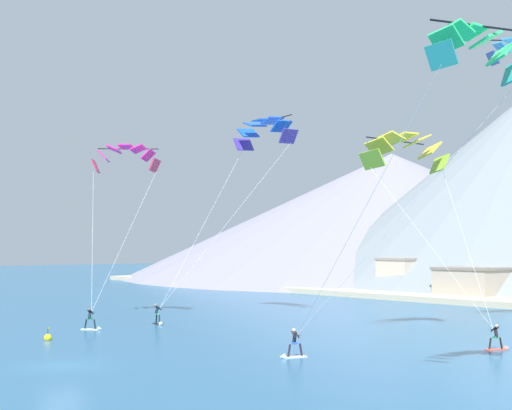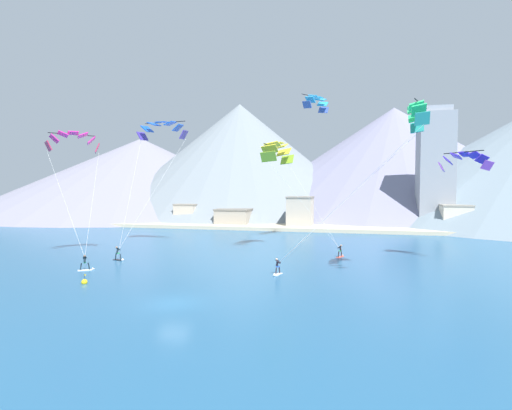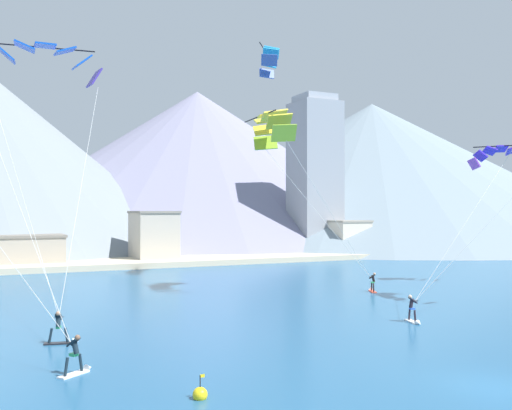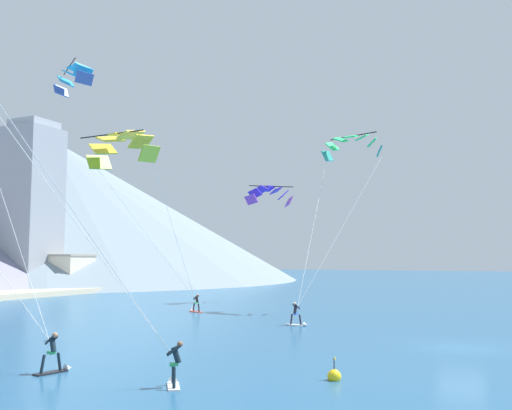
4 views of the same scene
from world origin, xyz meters
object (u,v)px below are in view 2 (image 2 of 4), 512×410
object	(u,v)px
parafoil_kite_mid_center	(162,129)
parafoil_kite_distant_low_drift	(317,102)
kitesurfer_near_trail	(87,265)
parafoil_kite_near_trail	(73,140)
kitesurfer_mid_center	(119,256)
parafoil_kite_far_left	(416,115)
race_marker_buoy	(84,282)
kitesurfer_near_lead	(341,253)
kitesurfer_far_left	(277,270)
parafoil_kite_near_lead	(277,151)
parafoil_kite_distant_high_outer	(464,159)

from	to	relation	value
parafoil_kite_mid_center	parafoil_kite_distant_low_drift	distance (m)	24.16
kitesurfer_near_trail	parafoil_kite_near_trail	world-z (taller)	parafoil_kite_near_trail
kitesurfer_mid_center	parafoil_kite_far_left	distance (m)	36.93
kitesurfer_near_trail	race_marker_buoy	size ratio (longest dim) A/B	1.77
kitesurfer_near_lead	parafoil_kite_near_trail	size ratio (longest dim) A/B	0.12
race_marker_buoy	parafoil_kite_far_left	bearing A→B (deg)	13.44
parafoil_kite_far_left	kitesurfer_near_trail	bearing A→B (deg)	-176.78
kitesurfer_far_left	parafoil_kite_distant_low_drift	distance (m)	32.22
kitesurfer_near_trail	race_marker_buoy	bearing A→B (deg)	-55.40
kitesurfer_near_lead	kitesurfer_mid_center	size ratio (longest dim) A/B	0.96
parafoil_kite_distant_low_drift	parafoil_kite_mid_center	bearing A→B (deg)	-159.21
parafoil_kite_near_lead	parafoil_kite_distant_low_drift	xyz separation A→B (m)	(4.52, 9.39, 8.41)
parafoil_kite_near_lead	parafoil_kite_distant_high_outer	xyz separation A→B (m)	(22.75, -3.27, -1.76)
kitesurfer_near_lead	parafoil_kite_distant_high_outer	bearing A→B (deg)	-5.73
parafoil_kite_near_lead	parafoil_kite_far_left	distance (m)	21.69
kitesurfer_mid_center	parafoil_kite_near_trail	size ratio (longest dim) A/B	0.12
kitesurfer_near_trail	kitesurfer_far_left	xyz separation A→B (m)	(20.48, 2.58, -0.02)
kitesurfer_near_trail	parafoil_kite_mid_center	bearing A→B (deg)	89.40
kitesurfer_near_lead	kitesurfer_far_left	size ratio (longest dim) A/B	0.98
parafoil_kite_near_trail	parafoil_kite_distant_high_outer	world-z (taller)	parafoil_kite_near_trail
parafoil_kite_distant_high_outer	kitesurfer_near_trail	bearing A→B (deg)	-161.61
kitesurfer_mid_center	parafoil_kite_far_left	xyz separation A→B (m)	(33.46, -4.17, 15.08)
parafoil_kite_mid_center	kitesurfer_near_trail	bearing A→B (deg)	-90.60
kitesurfer_near_trail	parafoil_kite_far_left	distance (m)	36.82
kitesurfer_far_left	parafoil_kite_near_trail	bearing A→B (deg)	171.85
kitesurfer_near_lead	kitesurfer_mid_center	bearing A→B (deg)	-161.56
parafoil_kite_near_lead	parafoil_kite_distant_low_drift	bearing A→B (deg)	64.27
kitesurfer_mid_center	parafoil_kite_near_trail	xyz separation A→B (m)	(-6.51, 0.38, 14.42)
parafoil_kite_near_lead	kitesurfer_far_left	bearing A→B (deg)	-79.44
kitesurfer_far_left	parafoil_kite_distant_high_outer	world-z (taller)	parafoil_kite_distant_high_outer
kitesurfer_near_trail	kitesurfer_mid_center	xyz separation A→B (m)	(0.07, 6.06, 0.01)
parafoil_kite_mid_center	parafoil_kite_far_left	world-z (taller)	parafoil_kite_mid_center
kitesurfer_far_left	parafoil_kite_distant_high_outer	size ratio (longest dim) A/B	0.33
kitesurfer_near_lead	parafoil_kite_distant_low_drift	bearing A→B (deg)	110.64
parafoil_kite_near_trail	race_marker_buoy	distance (m)	21.41
kitesurfer_near_trail	parafoil_kite_near_lead	bearing A→B (deg)	43.23
kitesurfer_near_lead	parafoil_kite_near_trail	distance (m)	37.05
kitesurfer_near_trail	parafoil_kite_mid_center	xyz separation A→B (m)	(0.19, 17.74, 17.22)
parafoil_kite_mid_center	kitesurfer_far_left	bearing A→B (deg)	-36.75
kitesurfer_near_trail	parafoil_kite_near_trail	size ratio (longest dim) A/B	0.12
kitesurfer_far_left	parafoil_kite_distant_low_drift	bearing A→B (deg)	85.44
parafoil_kite_distant_high_outer	race_marker_buoy	size ratio (longest dim) A/B	5.39
parafoil_kite_near_lead	parafoil_kite_mid_center	bearing A→B (deg)	176.86
parafoil_kite_distant_high_outer	parafoil_kite_near_trail	bearing A→B (deg)	-171.47
kitesurfer_near_lead	kitesurfer_far_left	world-z (taller)	kitesurfer_far_left
kitesurfer_near_lead	parafoil_kite_distant_low_drift	size ratio (longest dim) A/B	0.29
parafoil_kite_far_left	parafoil_kite_distant_low_drift	xyz separation A→B (m)	(-11.17, 24.27, 6.77)
kitesurfer_near_lead	parafoil_kite_mid_center	size ratio (longest dim) A/B	0.10
kitesurfer_near_trail	parafoil_kite_mid_center	size ratio (longest dim) A/B	0.10
parafoil_kite_near_lead	race_marker_buoy	xyz separation A→B (m)	(-14.21, -22.03, -13.86)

